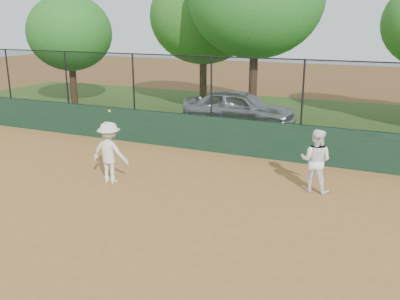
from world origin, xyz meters
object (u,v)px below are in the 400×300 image
at_px(tree_0, 69,33).
at_px(tree_1, 203,17).
at_px(parked_car, 239,109).
at_px(player_main, 110,152).
at_px(player_second, 316,161).

xyz_separation_m(tree_0, tree_1, (6.43, 2.13, 0.78)).
relative_size(parked_car, player_main, 2.20).
bearing_deg(tree_1, player_main, -79.30).
bearing_deg(player_second, parked_car, -50.70).
distance_m(parked_car, tree_0, 10.07).
distance_m(player_second, tree_1, 12.46).
bearing_deg(player_main, parked_car, 82.09).
bearing_deg(parked_car, player_second, -148.27).
xyz_separation_m(player_main, tree_1, (-2.08, 11.00, 3.63)).
bearing_deg(parked_car, tree_0, 79.42).
xyz_separation_m(player_second, tree_0, (-13.74, 7.27, 2.86)).
bearing_deg(tree_0, tree_1, 18.35).
bearing_deg(tree_0, player_main, -46.17).
distance_m(parked_car, player_main, 7.67).
bearing_deg(player_second, tree_1, -47.64).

